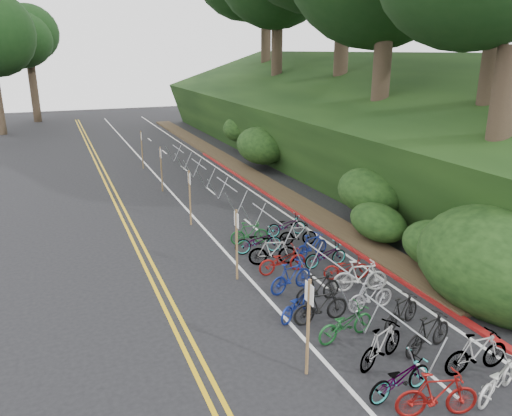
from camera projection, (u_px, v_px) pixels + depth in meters
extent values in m
plane|color=black|center=(284.00, 364.00, 12.48)|extent=(120.00, 120.00, 0.00)
cube|color=gold|center=(133.00, 241.00, 20.52)|extent=(0.12, 80.00, 0.01)
cube|color=gold|center=(140.00, 240.00, 20.63)|extent=(0.12, 80.00, 0.01)
cube|color=silver|center=(206.00, 231.00, 21.66)|extent=(0.12, 80.00, 0.01)
cube|color=silver|center=(293.00, 219.00, 23.17)|extent=(0.12, 80.00, 0.01)
cube|color=silver|center=(438.00, 381.00, 11.83)|extent=(0.10, 1.60, 0.01)
cube|color=silver|center=(315.00, 279.00, 17.12)|extent=(0.10, 1.60, 0.01)
cube|color=silver|center=(251.00, 225.00, 22.41)|extent=(0.10, 1.60, 0.01)
cube|color=silver|center=(211.00, 191.00, 27.71)|extent=(0.10, 1.60, 0.01)
cube|color=silver|center=(184.00, 168.00, 33.00)|extent=(0.10, 1.60, 0.01)
cube|color=silver|center=(164.00, 152.00, 38.29)|extent=(0.10, 1.60, 0.01)
cube|color=silver|center=(150.00, 140.00, 43.58)|extent=(0.10, 1.60, 0.01)
cube|color=maroon|center=(284.00, 205.00, 25.10)|extent=(0.25, 28.00, 0.10)
cube|color=black|center=(323.00, 118.00, 35.90)|extent=(12.32, 44.00, 9.11)
cube|color=#382819|center=(231.00, 163.00, 34.16)|extent=(1.40, 44.00, 0.16)
ellipsoid|color=#284C19|center=(434.00, 244.00, 17.41)|extent=(2.00, 2.80, 1.60)
ellipsoid|color=#284C19|center=(371.00, 191.00, 21.95)|extent=(2.60, 3.64, 2.08)
ellipsoid|color=#284C19|center=(327.00, 154.00, 27.54)|extent=(2.20, 3.08, 1.76)
ellipsoid|color=#284C19|center=(261.00, 145.00, 32.46)|extent=(3.00, 4.20, 2.40)
ellipsoid|color=#284C19|center=(239.00, 129.00, 37.95)|extent=(2.40, 3.36, 1.92)
ellipsoid|color=#284C19|center=(237.00, 113.00, 41.74)|extent=(2.80, 3.92, 2.24)
ellipsoid|color=#284C19|center=(378.00, 222.00, 20.02)|extent=(1.80, 2.52, 1.44)
ellipsoid|color=#284C19|center=(306.00, 132.00, 31.17)|extent=(3.20, 4.48, 2.56)
ellipsoid|color=black|center=(511.00, 263.00, 15.44)|extent=(5.28, 6.16, 3.52)
cylinder|color=#2D2319|center=(497.00, 143.00, 17.21)|extent=(0.85, 0.85, 6.47)
cylinder|color=#2D2319|center=(493.00, 69.00, 20.04)|extent=(0.92, 0.92, 7.97)
cylinder|color=#2D2319|center=(381.00, 76.00, 25.14)|extent=(0.90, 0.90, 7.47)
cylinder|color=#2D2319|center=(341.00, 51.00, 32.73)|extent=(0.95, 0.95, 8.46)
cylinder|color=#2D2319|center=(277.00, 66.00, 39.78)|extent=(0.87, 0.87, 6.97)
cylinder|color=#2D2319|center=(266.00, 50.00, 47.37)|extent=(0.92, 0.92, 7.97)
cylinder|color=#2D2319|center=(35.00, 94.00, 53.50)|extent=(0.82, 0.82, 5.98)
ellipsoid|color=black|center=(28.00, 42.00, 51.89)|extent=(7.75, 7.75, 7.36)
cylinder|color=#969AA2|center=(395.00, 317.00, 12.40)|extent=(0.05, 2.60, 0.05)
cylinder|color=#969AA2|center=(416.00, 366.00, 11.42)|extent=(0.59, 0.04, 1.15)
cylinder|color=#969AA2|center=(435.00, 361.00, 11.62)|extent=(0.59, 0.04, 1.15)
cylinder|color=#969AA2|center=(357.00, 317.00, 13.53)|extent=(0.59, 0.04, 1.15)
cylinder|color=#969AA2|center=(375.00, 313.00, 13.73)|extent=(0.59, 0.04, 1.15)
cylinder|color=#969AA2|center=(329.00, 259.00, 15.86)|extent=(0.05, 3.00, 0.05)
cylinder|color=#969AA2|center=(344.00, 296.00, 14.70)|extent=(0.58, 0.04, 1.13)
cylinder|color=#969AA2|center=(360.00, 293.00, 14.90)|extent=(0.58, 0.04, 1.13)
cylinder|color=#969AA2|center=(301.00, 261.00, 17.17)|extent=(0.58, 0.04, 1.13)
cylinder|color=#969AA2|center=(315.00, 258.00, 17.37)|extent=(0.58, 0.04, 1.13)
cylinder|color=#969AA2|center=(267.00, 214.00, 20.27)|extent=(0.05, 3.00, 0.05)
cylinder|color=#969AA2|center=(274.00, 239.00, 19.11)|extent=(0.58, 0.04, 1.13)
cylinder|color=#969AA2|center=(288.00, 237.00, 19.31)|extent=(0.58, 0.04, 1.13)
cylinder|color=#969AA2|center=(248.00, 217.00, 21.57)|extent=(0.58, 0.04, 1.13)
cylinder|color=#969AA2|center=(260.00, 216.00, 21.78)|extent=(0.58, 0.04, 1.13)
cylinder|color=#969AA2|center=(227.00, 184.00, 24.68)|extent=(0.05, 3.00, 0.05)
cylinder|color=#969AA2|center=(231.00, 204.00, 23.51)|extent=(0.58, 0.04, 1.13)
cylinder|color=#969AA2|center=(242.00, 202.00, 23.72)|extent=(0.58, 0.04, 1.13)
cylinder|color=#969AA2|center=(213.00, 189.00, 25.98)|extent=(0.58, 0.04, 1.13)
cylinder|color=#969AA2|center=(223.00, 188.00, 26.19)|extent=(0.58, 0.04, 1.13)
cylinder|color=#969AA2|center=(199.00, 164.00, 29.09)|extent=(0.05, 3.00, 0.05)
cylinder|color=#969AA2|center=(201.00, 179.00, 27.92)|extent=(0.58, 0.04, 1.13)
cylinder|color=#969AA2|center=(211.00, 178.00, 28.13)|extent=(0.58, 0.04, 1.13)
cylinder|color=#969AA2|center=(188.00, 169.00, 30.39)|extent=(0.58, 0.04, 1.13)
cylinder|color=#969AA2|center=(197.00, 168.00, 30.60)|extent=(0.58, 0.04, 1.13)
cylinder|color=#969AA2|center=(178.00, 149.00, 33.49)|extent=(0.05, 3.00, 0.05)
cylinder|color=#969AA2|center=(179.00, 162.00, 32.33)|extent=(0.58, 0.04, 1.13)
cylinder|color=#969AA2|center=(188.00, 161.00, 32.54)|extent=(0.58, 0.04, 1.13)
cylinder|color=#969AA2|center=(170.00, 154.00, 34.80)|extent=(0.58, 0.04, 1.13)
cylinder|color=#969AA2|center=(178.00, 153.00, 35.00)|extent=(0.58, 0.04, 1.13)
cylinder|color=brown|center=(308.00, 328.00, 11.73)|extent=(0.08, 0.08, 2.51)
cube|color=silver|center=(309.00, 293.00, 11.46)|extent=(0.02, 0.40, 0.50)
cylinder|color=brown|center=(237.00, 245.00, 16.72)|extent=(0.08, 0.08, 2.50)
cube|color=silver|center=(236.00, 220.00, 16.45)|extent=(0.02, 0.40, 0.50)
cylinder|color=brown|center=(190.00, 198.00, 22.02)|extent=(0.08, 0.08, 2.50)
cube|color=silver|center=(189.00, 178.00, 21.74)|extent=(0.02, 0.40, 0.50)
cylinder|color=brown|center=(161.00, 169.00, 27.31)|extent=(0.08, 0.08, 2.50)
cube|color=silver|center=(160.00, 153.00, 27.03)|extent=(0.02, 0.40, 0.50)
cylinder|color=brown|center=(142.00, 150.00, 32.60)|extent=(0.08, 0.08, 2.50)
cube|color=silver|center=(141.00, 136.00, 32.32)|extent=(0.02, 0.40, 0.50)
imported|color=navy|center=(298.00, 303.00, 14.56)|extent=(1.35, 1.75, 0.88)
imported|color=maroon|center=(437.00, 395.00, 10.54)|extent=(1.03, 1.90, 1.10)
imported|color=beige|center=(498.00, 378.00, 11.19)|extent=(1.18, 1.89, 0.94)
imported|color=slate|center=(400.00, 378.00, 11.21)|extent=(0.85, 1.85, 0.94)
imported|color=slate|center=(477.00, 352.00, 12.02)|extent=(0.64, 1.85, 1.09)
imported|color=slate|center=(381.00, 344.00, 12.36)|extent=(1.12, 1.84, 1.07)
imported|color=black|center=(428.00, 333.00, 12.85)|extent=(0.89, 1.85, 1.07)
imported|color=#144C1E|center=(346.00, 323.00, 13.43)|extent=(0.88, 1.89, 0.96)
imported|color=black|center=(402.00, 312.00, 13.97)|extent=(1.01, 1.72, 1.00)
imported|color=black|center=(321.00, 306.00, 14.25)|extent=(0.51, 1.75, 1.05)
imported|color=#9E9EA3|center=(371.00, 296.00, 14.94)|extent=(0.48, 1.59, 0.95)
imported|color=black|center=(318.00, 288.00, 15.38)|extent=(0.68, 1.71, 1.00)
imported|color=beige|center=(360.00, 276.00, 16.07)|extent=(1.00, 1.87, 1.08)
imported|color=navy|center=(291.00, 277.00, 16.10)|extent=(0.91, 1.77, 1.02)
imported|color=maroon|center=(346.00, 268.00, 16.99)|extent=(0.93, 1.69, 0.84)
imported|color=maroon|center=(282.00, 260.00, 17.45)|extent=(0.66, 1.81, 0.95)
imported|color=slate|center=(326.00, 255.00, 17.98)|extent=(0.60, 1.68, 0.88)
imported|color=slate|center=(273.00, 251.00, 18.09)|extent=(0.96, 1.85, 1.07)
imported|color=navy|center=(311.00, 246.00, 18.73)|extent=(0.85, 1.66, 0.96)
imported|color=slate|center=(258.00, 241.00, 19.15)|extent=(0.91, 1.93, 0.98)
imported|color=slate|center=(298.00, 234.00, 19.92)|extent=(0.81, 1.60, 0.93)
imported|color=#144C1E|center=(250.00, 233.00, 20.05)|extent=(0.66, 1.62, 0.94)
imported|color=slate|center=(286.00, 225.00, 20.94)|extent=(0.69, 1.78, 0.92)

